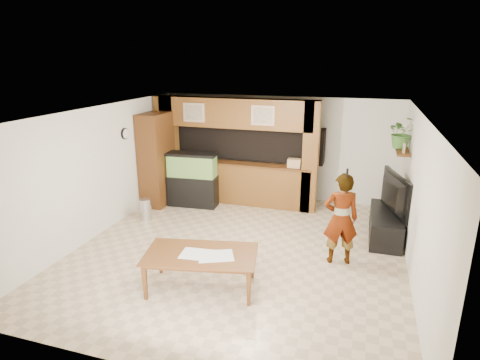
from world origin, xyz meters
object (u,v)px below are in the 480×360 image
(pantry_cabinet, at_px, (157,159))
(aquarium, at_px, (193,180))
(television, at_px, (389,194))
(dining_table, at_px, (201,272))
(person, at_px, (341,219))

(pantry_cabinet, relative_size, aquarium, 1.70)
(aquarium, distance_m, television, 4.50)
(dining_table, bearing_deg, pantry_cabinet, 115.61)
(aquarium, bearing_deg, pantry_cabinet, -178.06)
(aquarium, relative_size, television, 0.96)
(pantry_cabinet, height_order, person, pantry_cabinet)
(person, xyz_separation_m, dining_table, (-1.99, -1.56, -0.52))
(pantry_cabinet, height_order, dining_table, pantry_cabinet)
(person, relative_size, dining_table, 0.96)
(pantry_cabinet, xyz_separation_m, dining_table, (2.53, -3.32, -0.82))
(person, height_order, dining_table, person)
(television, height_order, person, person)
(pantry_cabinet, bearing_deg, television, -4.52)
(pantry_cabinet, xyz_separation_m, television, (5.35, -0.42, -0.19))
(pantry_cabinet, distance_m, aquarium, 1.01)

